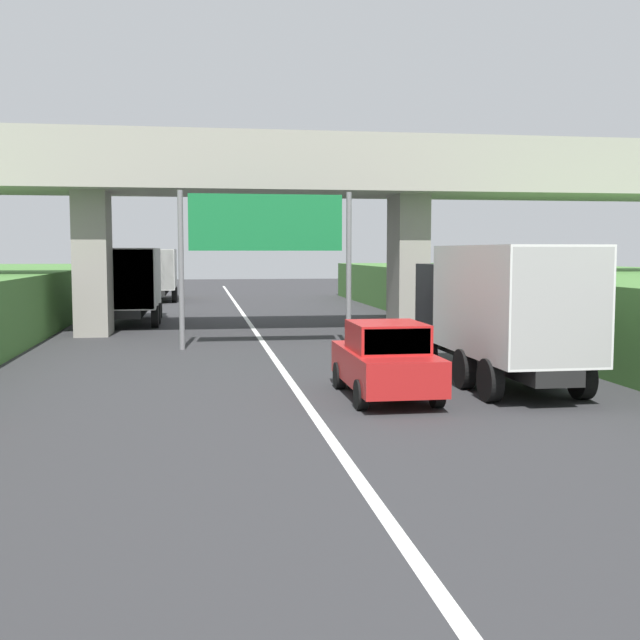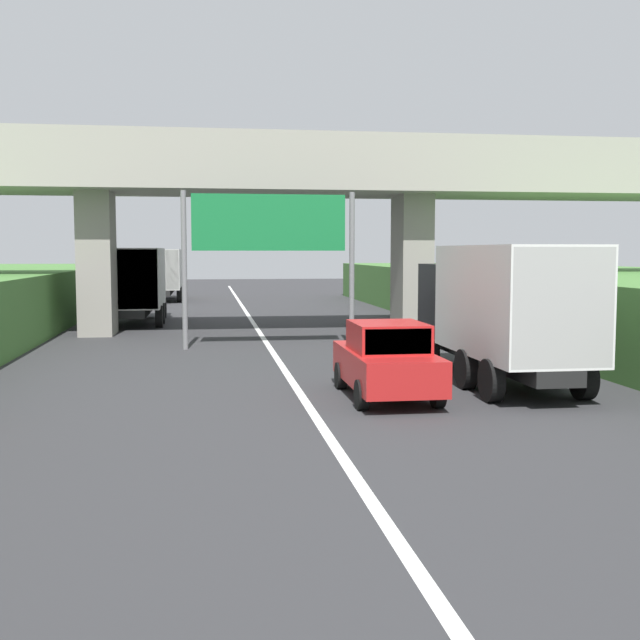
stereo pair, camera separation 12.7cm
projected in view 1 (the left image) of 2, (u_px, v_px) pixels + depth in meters
lane_centre_stripe at (273, 357)px, 24.35m from camera, size 0.20×101.23×0.01m
overpass_bridge at (255, 186)px, 31.36m from camera, size 40.00×4.80×7.82m
overhead_highway_sign at (266, 233)px, 26.33m from camera, size 5.88×0.18×5.32m
truck_yellow at (159, 272)px, 52.24m from camera, size 2.44×7.30×3.44m
truck_black at (499, 306)px, 19.34m from camera, size 2.44×7.30×3.44m
truck_white at (133, 281)px, 35.64m from camera, size 2.44×7.30×3.44m
car_red at (386, 360)px, 17.51m from camera, size 1.86×4.10×1.72m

